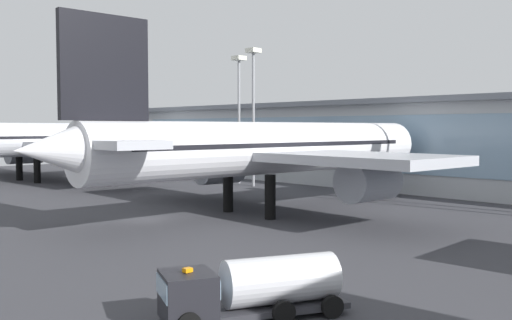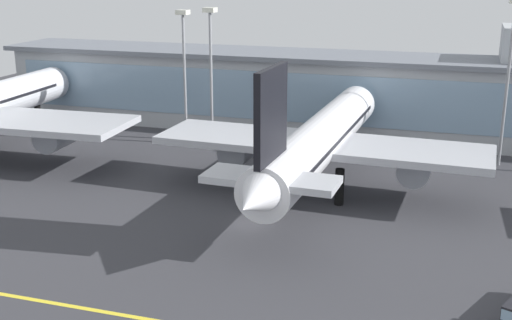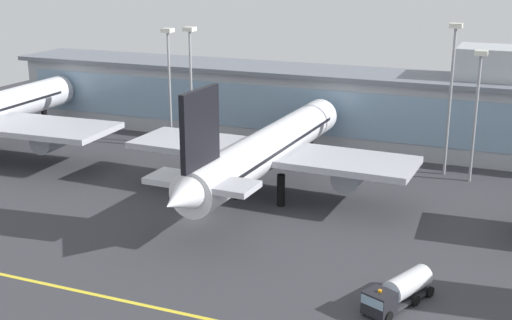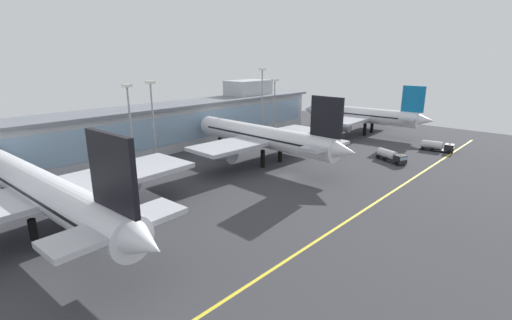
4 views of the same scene
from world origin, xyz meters
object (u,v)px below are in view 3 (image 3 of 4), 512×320
baggage_tug_near (398,291)px  apron_light_mast_west (452,77)px  apron_light_mast_far_east (169,68)px  apron_light_mast_east (477,95)px  apron_light_mast_centre (191,69)px  airliner_near_right (268,149)px

baggage_tug_near → apron_light_mast_west: bearing=-154.7°
apron_light_mast_west → apron_light_mast_far_east: bearing=-179.4°
apron_light_mast_west → apron_light_mast_east: (4.01, -2.01, -1.98)m
apron_light_mast_east → apron_light_mast_far_east: (-51.98, 1.51, 0.58)m
apron_light_mast_centre → apron_light_mast_far_east: apron_light_mast_centre is taller
apron_light_mast_centre → airliner_near_right: bearing=-39.6°
baggage_tug_near → apron_light_mast_east: size_ratio=0.47×
apron_light_mast_east → apron_light_mast_far_east: size_ratio=0.95×
airliner_near_right → apron_light_mast_west: bearing=-46.3°
airliner_near_right → baggage_tug_near: (23.25, -24.90, -5.27)m
baggage_tug_near → apron_light_mast_west: 46.48m
apron_light_mast_west → apron_light_mast_east: size_ratio=1.18×
baggage_tug_near → apron_light_mast_centre: bearing=-110.2°
baggage_tug_near → apron_light_mast_west: size_ratio=0.40×
airliner_near_right → apron_light_mast_east: (25.88, 17.49, 6.44)m
airliner_near_right → baggage_tug_near: bearing=-135.0°
apron_light_mast_east → airliner_near_right: bearing=-145.9°
baggage_tug_near → apron_light_mast_far_east: bearing=-108.2°
airliner_near_right → apron_light_mast_centre: apron_light_mast_centre is taller
apron_light_mast_west → apron_light_mast_east: bearing=-26.6°
airliner_near_right → apron_light_mast_east: apron_light_mast_east is taller
apron_light_mast_far_east → airliner_near_right: bearing=-36.0°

